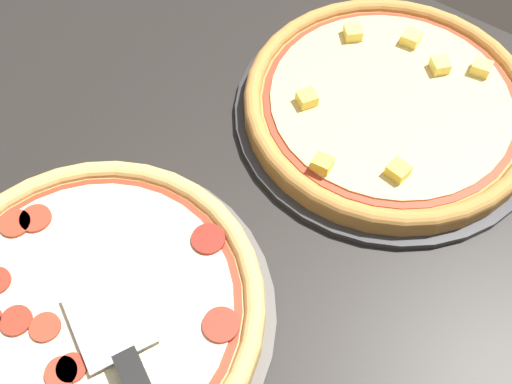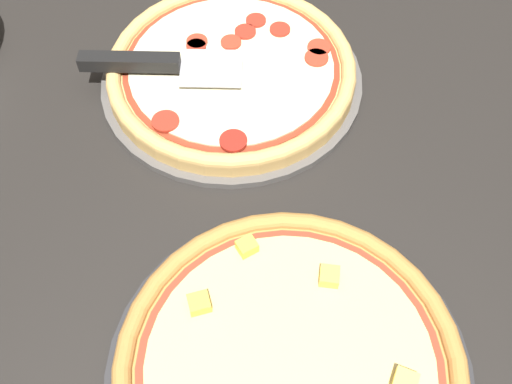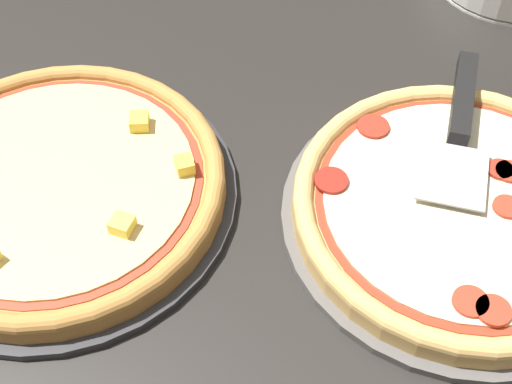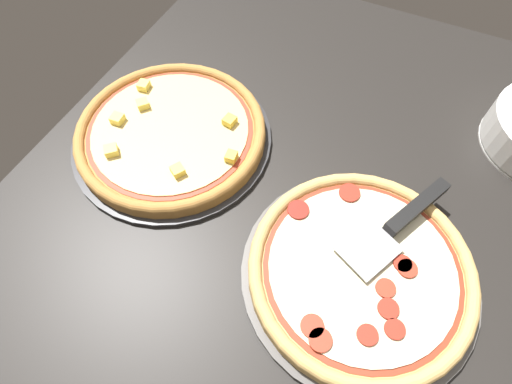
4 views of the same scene
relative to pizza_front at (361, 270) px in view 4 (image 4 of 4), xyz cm
name	(u,v)px [view 4 (image 4 of 4)]	position (x,y,z in cm)	size (l,w,h in cm)	color
ground_plane	(310,218)	(7.33, 10.74, -4.37)	(126.41, 107.17, 3.60)	black
pizza_pan_front	(358,274)	(0.01, 0.00, -2.07)	(37.14, 37.14, 1.00)	#565451
pizza_front	(361,270)	(0.00, 0.00, 0.00)	(34.91, 34.91, 3.04)	#DBAD60
pizza_pan_back	(173,138)	(10.78, 41.10, -2.07)	(38.31, 38.31, 1.00)	#2D2D30
pizza_back	(171,132)	(10.77, 41.11, -0.03)	(36.01, 36.01, 3.79)	#B77F3D
serving_spatula	(408,214)	(11.12, -3.70, 2.30)	(22.03, 13.73, 2.00)	#B7B7BC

